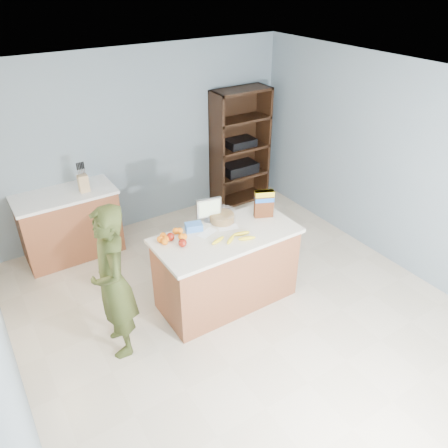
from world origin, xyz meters
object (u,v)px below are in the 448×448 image
person (113,283)px  cereal_box (264,202)px  shelving_unit (238,149)px  counter_peninsula (226,271)px  tv (209,209)px

person → cereal_box: person is taller
shelving_unit → person: (-2.83, -2.07, -0.06)m
counter_peninsula → person: bearing=-179.2°
counter_peninsula → tv: size_ratio=5.53×
person → tv: (1.26, 0.35, 0.26)m
tv → cereal_box: 0.62m
person → shelving_unit: bearing=133.2°
counter_peninsula → shelving_unit: (1.55, 2.05, 0.45)m
counter_peninsula → person: person is taller
person → cereal_box: bearing=100.4°
counter_peninsula → cereal_box: (0.56, 0.09, 0.67)m
person → tv: person is taller
person → cereal_box: size_ratio=5.00×
tv → cereal_box: size_ratio=0.88×
shelving_unit → person: bearing=-143.8°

